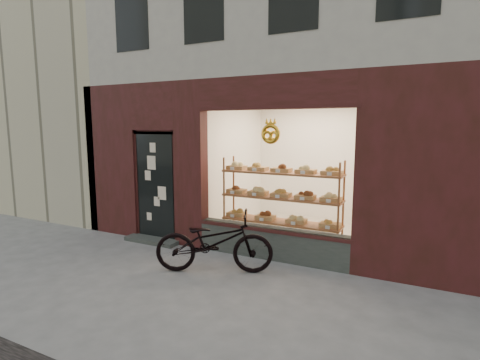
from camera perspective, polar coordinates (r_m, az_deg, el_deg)
The scene contains 4 objects.
ground at distance 5.15m, azimuth -9.57°, elevation -18.11°, with size 90.00×90.00×0.00m, color #565657.
neighbor_left at distance 15.58m, azimuth -27.31°, elevation 15.53°, with size 12.00×7.00×9.00m, color #BAB390.
display_shelf at distance 6.81m, azimuth 6.25°, elevation -3.63°, with size 2.20×0.45×1.70m.
bicycle at distance 5.93m, azimuth -3.98°, elevation -9.41°, with size 0.64×1.84×0.97m, color black.
Camera 1 is at (2.79, -3.69, 2.28)m, focal length 28.00 mm.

